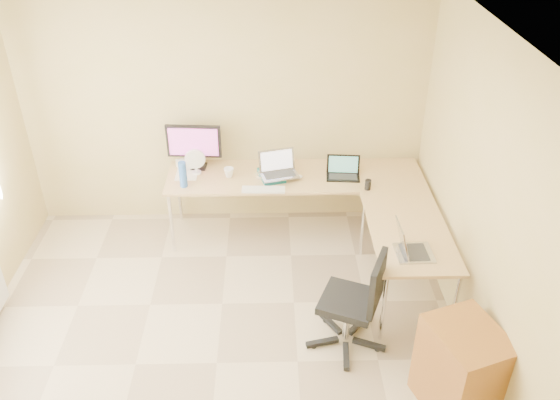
{
  "coord_description": "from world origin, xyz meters",
  "views": [
    {
      "loc": [
        0.45,
        -3.35,
        3.7
      ],
      "look_at": [
        0.55,
        1.1,
        0.9
      ],
      "focal_mm": 37.11,
      "sensor_mm": 36.0,
      "label": 1
    }
  ],
  "objects_px": {
    "desk_return": "(405,262)",
    "cabinet": "(461,372)",
    "desk_fan": "(196,162)",
    "office_chair": "(349,297)",
    "mug": "(229,172)",
    "water_bottle": "(183,174)",
    "laptop_black": "(343,168)",
    "desk_main": "(295,205)",
    "laptop_return": "(416,242)",
    "keyboard": "(263,190)",
    "monitor": "(194,146)",
    "laptop_center": "(279,165)"
  },
  "relations": [
    {
      "from": "desk_fan",
      "to": "laptop_return",
      "type": "bearing_deg",
      "value": -42.95
    },
    {
      "from": "laptop_black",
      "to": "mug",
      "type": "distance_m",
      "value": 1.18
    },
    {
      "from": "keyboard",
      "to": "desk_fan",
      "type": "bearing_deg",
      "value": 154.56
    },
    {
      "from": "laptop_center",
      "to": "laptop_black",
      "type": "distance_m",
      "value": 0.66
    },
    {
      "from": "desk_fan",
      "to": "office_chair",
      "type": "relative_size",
      "value": 0.28
    },
    {
      "from": "laptop_return",
      "to": "monitor",
      "type": "bearing_deg",
      "value": 50.35
    },
    {
      "from": "water_bottle",
      "to": "cabinet",
      "type": "relative_size",
      "value": 0.34
    },
    {
      "from": "desk_return",
      "to": "water_bottle",
      "type": "height_order",
      "value": "water_bottle"
    },
    {
      "from": "keyboard",
      "to": "cabinet",
      "type": "xyz_separation_m",
      "value": [
        1.45,
        -2.01,
        -0.38
      ]
    },
    {
      "from": "desk_main",
      "to": "monitor",
      "type": "distance_m",
      "value": 1.23
    },
    {
      "from": "laptop_black",
      "to": "office_chair",
      "type": "height_order",
      "value": "office_chair"
    },
    {
      "from": "keyboard",
      "to": "mug",
      "type": "height_order",
      "value": "mug"
    },
    {
      "from": "desk_main",
      "to": "water_bottle",
      "type": "distance_m",
      "value": 1.25
    },
    {
      "from": "desk_main",
      "to": "laptop_black",
      "type": "relative_size",
      "value": 7.86
    },
    {
      "from": "desk_main",
      "to": "desk_fan",
      "type": "bearing_deg",
      "value": 176.43
    },
    {
      "from": "water_bottle",
      "to": "desk_return",
      "type": "bearing_deg",
      "value": -20.93
    },
    {
      "from": "desk_return",
      "to": "water_bottle",
      "type": "distance_m",
      "value": 2.3
    },
    {
      "from": "desk_fan",
      "to": "monitor",
      "type": "bearing_deg",
      "value": 92.24
    },
    {
      "from": "laptop_black",
      "to": "water_bottle",
      "type": "bearing_deg",
      "value": -170.02
    },
    {
      "from": "keyboard",
      "to": "office_chair",
      "type": "relative_size",
      "value": 0.45
    },
    {
      "from": "office_chair",
      "to": "cabinet",
      "type": "height_order",
      "value": "office_chair"
    },
    {
      "from": "laptop_center",
      "to": "laptop_return",
      "type": "height_order",
      "value": "laptop_center"
    },
    {
      "from": "laptop_return",
      "to": "keyboard",
      "type": "bearing_deg",
      "value": 48.58
    },
    {
      "from": "laptop_center",
      "to": "laptop_return",
      "type": "distance_m",
      "value": 1.69
    },
    {
      "from": "laptop_black",
      "to": "cabinet",
      "type": "xyz_separation_m",
      "value": [
        0.64,
        -2.25,
        -0.48
      ]
    },
    {
      "from": "mug",
      "to": "laptop_return",
      "type": "distance_m",
      "value": 2.11
    },
    {
      "from": "desk_main",
      "to": "laptop_black",
      "type": "distance_m",
      "value": 0.68
    },
    {
      "from": "monitor",
      "to": "mug",
      "type": "height_order",
      "value": "monitor"
    },
    {
      "from": "desk_main",
      "to": "keyboard",
      "type": "bearing_deg",
      "value": -137.89
    },
    {
      "from": "laptop_return",
      "to": "desk_return",
      "type": "bearing_deg",
      "value": -7.39
    },
    {
      "from": "desk_main",
      "to": "office_chair",
      "type": "relative_size",
      "value": 2.79
    },
    {
      "from": "mug",
      "to": "laptop_return",
      "type": "relative_size",
      "value": 0.29
    },
    {
      "from": "keyboard",
      "to": "office_chair",
      "type": "distance_m",
      "value": 1.52
    },
    {
      "from": "desk_return",
      "to": "cabinet",
      "type": "bearing_deg",
      "value": -83.44
    },
    {
      "from": "office_chair",
      "to": "mug",
      "type": "bearing_deg",
      "value": 145.99
    },
    {
      "from": "monitor",
      "to": "laptop_black",
      "type": "relative_size",
      "value": 1.68
    },
    {
      "from": "office_chair",
      "to": "desk_return",
      "type": "bearing_deg",
      "value": 68.77
    },
    {
      "from": "monitor",
      "to": "laptop_black",
      "type": "xyz_separation_m",
      "value": [
        1.54,
        -0.25,
        -0.14
      ]
    },
    {
      "from": "mug",
      "to": "office_chair",
      "type": "bearing_deg",
      "value": -56.81
    },
    {
      "from": "mug",
      "to": "water_bottle",
      "type": "bearing_deg",
      "value": -157.5
    },
    {
      "from": "desk_main",
      "to": "cabinet",
      "type": "height_order",
      "value": "cabinet"
    },
    {
      "from": "desk_main",
      "to": "office_chair",
      "type": "xyz_separation_m",
      "value": [
        0.37,
        -1.63,
        0.14
      ]
    },
    {
      "from": "desk_return",
      "to": "desk_main",
      "type": "bearing_deg",
      "value": 134.27
    },
    {
      "from": "desk_main",
      "to": "desk_fan",
      "type": "xyz_separation_m",
      "value": [
        -1.03,
        0.06,
        0.5
      ]
    },
    {
      "from": "laptop_center",
      "to": "laptop_return",
      "type": "xyz_separation_m",
      "value": [
        1.11,
        -1.27,
        -0.05
      ]
    },
    {
      "from": "laptop_center",
      "to": "desk_fan",
      "type": "relative_size",
      "value": 1.4
    },
    {
      "from": "laptop_black",
      "to": "keyboard",
      "type": "bearing_deg",
      "value": -158.45
    },
    {
      "from": "desk_return",
      "to": "monitor",
      "type": "relative_size",
      "value": 2.29
    },
    {
      "from": "desk_return",
      "to": "cabinet",
      "type": "relative_size",
      "value": 1.62
    },
    {
      "from": "laptop_black",
      "to": "desk_main",
      "type": "bearing_deg",
      "value": 178.76
    }
  ]
}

